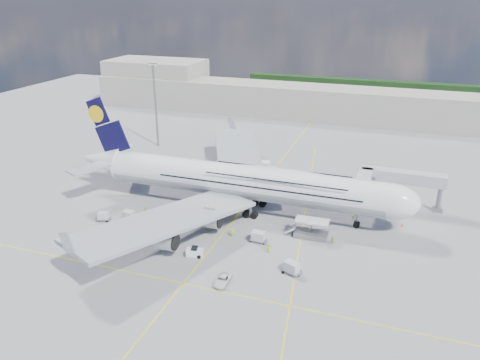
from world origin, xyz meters
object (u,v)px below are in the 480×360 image
(catering_truck_outer, at_px, (236,142))
(cone_wing_right_outer, at_px, (96,256))
(light_mast, at_px, (155,104))
(crew_van, at_px, (269,248))
(dolly_nose_near, at_px, (258,236))
(crew_nose, at_px, (353,217))
(cone_wing_left_outer, at_px, (211,174))
(cone_wing_right_inner, at_px, (144,237))
(catering_truck_inner, at_px, (261,170))
(cone_wing_left_inner, at_px, (237,181))
(baggage_tug, at_px, (195,252))
(airliner, at_px, (243,181))
(crew_loader, at_px, (332,240))
(cone_tail, at_px, (119,178))
(dolly_row_c, at_px, (150,217))
(cargo_loader, at_px, (311,231))
(service_van, at_px, (222,280))
(cone_nose, at_px, (402,225))
(crew_wing, at_px, (146,209))
(dolly_row_a, at_px, (129,215))
(dolly_back, at_px, (103,216))
(jet_bridge, at_px, (387,180))
(crew_tug, at_px, (233,233))
(dolly_row_b, at_px, (166,211))
(dolly_nose_far, at_px, (292,267))

(catering_truck_outer, relative_size, cone_wing_right_outer, 12.61)
(light_mast, relative_size, crew_van, 14.36)
(dolly_nose_near, height_order, crew_nose, dolly_nose_near)
(cone_wing_left_outer, xyz_separation_m, cone_wing_right_inner, (0.70, -36.11, 0.04))
(catering_truck_inner, distance_m, cone_wing_left_inner, 7.06)
(cone_wing_left_inner, bearing_deg, baggage_tug, -82.75)
(airliner, bearing_deg, cone_wing_right_inner, -127.10)
(crew_loader, relative_size, cone_wing_left_inner, 2.61)
(light_mast, bearing_deg, cone_tail, -81.69)
(dolly_row_c, height_order, cone_wing_right_outer, dolly_row_c)
(cargo_loader, distance_m, service_van, 23.22)
(airliner, height_order, cone_wing_right_inner, airliner)
(crew_loader, bearing_deg, cone_nose, 62.55)
(light_mast, relative_size, crew_nose, 16.80)
(crew_loader, bearing_deg, baggage_tug, -132.46)
(dolly_nose_near, height_order, crew_wing, dolly_nose_near)
(dolly_row_c, distance_m, cone_wing_right_inner, 7.10)
(cargo_loader, xyz_separation_m, cone_wing_left_outer, (-31.44, 24.46, -1.01))
(light_mast, distance_m, crew_nose, 72.56)
(cargo_loader, relative_size, cone_wing_right_inner, 14.69)
(airliner, distance_m, cone_wing_right_outer, 34.25)
(cone_wing_right_inner, bearing_deg, cone_wing_right_outer, -116.98)
(crew_van, relative_size, cone_wing_right_inner, 3.06)
(dolly_row_a, relative_size, cone_wing_right_inner, 5.67)
(cone_wing_left_inner, relative_size, cone_tail, 1.01)
(crew_nose, bearing_deg, cone_wing_right_inner, 172.10)
(cone_nose, distance_m, cone_wing_right_inner, 52.77)
(dolly_row_c, distance_m, crew_nose, 43.02)
(dolly_nose_near, height_order, cone_wing_left_outer, dolly_nose_near)
(dolly_back, relative_size, crew_nose, 2.21)
(crew_loader, height_order, crew_wing, crew_wing)
(crew_loader, xyz_separation_m, cone_wing_left_inner, (-27.77, 23.53, -0.50))
(dolly_row_a, relative_size, cone_nose, 5.25)
(jet_bridge, bearing_deg, dolly_back, -155.37)
(crew_tug, bearing_deg, cone_tail, 131.55)
(dolly_row_b, bearing_deg, baggage_tug, -70.17)
(dolly_row_a, relative_size, dolly_row_b, 0.94)
(cargo_loader, distance_m, crew_tug, 15.40)
(light_mast, relative_size, catering_truck_outer, 3.69)
(cargo_loader, distance_m, cone_wing_left_inner, 32.04)
(crew_tug, xyz_separation_m, cone_wing_right_inner, (-16.27, -6.39, -0.63))
(catering_truck_inner, relative_size, service_van, 1.70)
(jet_bridge, distance_m, dolly_row_b, 48.64)
(crew_loader, bearing_deg, service_van, -109.94)
(crew_nose, bearing_deg, crew_wing, 157.06)
(jet_bridge, bearing_deg, crew_wing, -158.49)
(dolly_nose_far, bearing_deg, cone_wing_left_outer, 151.24)
(airliner, height_order, cone_nose, airliner)
(dolly_row_a, height_order, crew_van, dolly_row_a)
(dolly_nose_far, relative_size, service_van, 0.85)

